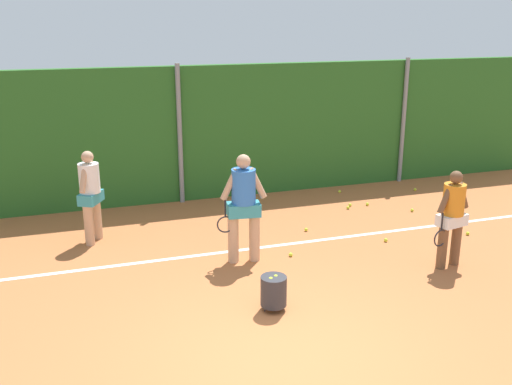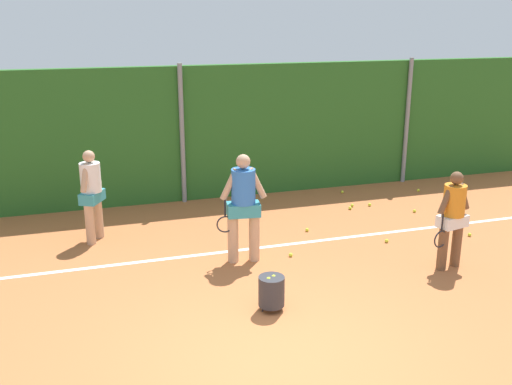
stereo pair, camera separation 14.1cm
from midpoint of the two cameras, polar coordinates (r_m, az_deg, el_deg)
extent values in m
plane|color=#B76638|center=(8.77, -2.06, -9.38)|extent=(28.63, 28.63, 0.00)
cube|color=#286023|center=(12.56, -7.93, 5.61)|extent=(18.61, 0.25, 2.89)
cylinder|color=gray|center=(12.39, -7.79, 5.61)|extent=(0.10, 0.10, 2.96)
cylinder|color=gray|center=(14.32, 13.97, 6.81)|extent=(0.10, 0.10, 2.96)
cube|color=white|center=(10.01, -4.29, -5.94)|extent=(13.60, 0.10, 0.01)
cylinder|color=brown|center=(9.96, 18.59, -4.80)|extent=(0.16, 0.16, 0.70)
cylinder|color=brown|center=(9.73, 17.38, -5.19)|extent=(0.16, 0.16, 0.70)
cube|color=white|center=(9.69, 18.23, -2.56)|extent=(0.51, 0.37, 0.19)
cylinder|color=orange|center=(9.59, 18.42, -0.64)|extent=(0.34, 0.34, 0.50)
sphere|color=brown|center=(9.49, 18.62, 1.43)|extent=(0.20, 0.20, 0.20)
cylinder|color=brown|center=(9.72, 19.20, -0.25)|extent=(0.28, 0.14, 0.47)
cylinder|color=brown|center=(9.44, 17.66, -0.61)|extent=(0.28, 0.14, 0.47)
cylinder|color=black|center=(9.45, 17.36, -2.76)|extent=(0.03, 0.03, 0.28)
torus|color=#26262B|center=(9.54, 17.21, -4.29)|extent=(0.28, 0.09, 0.28)
cylinder|color=tan|center=(9.57, -0.58, -4.45)|extent=(0.18, 0.18, 0.79)
cylinder|color=tan|center=(9.52, -2.67, -4.59)|extent=(0.18, 0.18, 0.79)
cube|color=teal|center=(9.37, -1.64, -1.67)|extent=(0.56, 0.37, 0.21)
cylinder|color=blue|center=(9.25, -1.66, 0.60)|extent=(0.39, 0.39, 0.56)
sphere|color=tan|center=(9.15, -1.69, 3.05)|extent=(0.23, 0.23, 0.23)
cylinder|color=tan|center=(9.28, -0.33, 0.93)|extent=(0.32, 0.13, 0.53)
cylinder|color=tan|center=(9.21, -3.02, 0.78)|extent=(0.32, 0.13, 0.53)
cylinder|color=black|center=(9.27, -3.47, -1.58)|extent=(0.03, 0.03, 0.28)
torus|color=#26262B|center=(9.36, -3.44, -3.15)|extent=(0.28, 0.06, 0.28)
cylinder|color=tan|center=(10.91, -15.66, -2.54)|extent=(0.16, 0.16, 0.73)
cylinder|color=tan|center=(10.64, -16.42, -3.11)|extent=(0.16, 0.16, 0.73)
cube|color=teal|center=(10.63, -16.24, -0.48)|extent=(0.48, 0.56, 0.19)
cylinder|color=white|center=(10.53, -16.40, 1.37)|extent=(0.36, 0.36, 0.52)
sphere|color=tan|center=(10.44, -16.57, 3.35)|extent=(0.21, 0.21, 0.21)
cylinder|color=tan|center=(10.70, -15.93, 1.86)|extent=(0.20, 0.27, 0.50)
cylinder|color=tan|center=(10.35, -16.91, 1.28)|extent=(0.20, 0.27, 0.50)
cylinder|color=#2D2D33|center=(8.05, 1.23, -9.62)|extent=(0.36, 0.36, 0.42)
cylinder|color=#2D2D33|center=(8.21, 2.06, -11.05)|extent=(0.02, 0.02, 0.08)
cylinder|color=#2D2D33|center=(8.13, 0.36, -11.32)|extent=(0.02, 0.02, 0.08)
cylinder|color=#2D2D33|center=(8.27, 0.92, -10.79)|extent=(0.02, 0.02, 0.08)
sphere|color=#CCDB33|center=(8.01, 1.44, -8.27)|extent=(0.07, 0.07, 0.07)
sphere|color=#CCDB33|center=(7.94, 0.94, -8.50)|extent=(0.07, 0.07, 0.07)
sphere|color=#CCDB33|center=(12.42, 14.73, -1.68)|extent=(0.07, 0.07, 0.07)
sphere|color=#CCDB33|center=(13.89, 15.04, 0.28)|extent=(0.07, 0.07, 0.07)
sphere|color=#CCDB33|center=(12.60, 10.54, -1.12)|extent=(0.07, 0.07, 0.07)
sphere|color=#CCDB33|center=(11.42, 19.69, -3.80)|extent=(0.07, 0.07, 0.07)
sphere|color=#CCDB33|center=(10.98, 4.56, -3.64)|extent=(0.07, 0.07, 0.07)
sphere|color=#CCDB33|center=(10.69, 12.22, -4.58)|extent=(0.07, 0.07, 0.07)
sphere|color=#CCDB33|center=(13.40, 7.90, 0.10)|extent=(0.07, 0.07, 0.07)
sphere|color=#CCDB33|center=(12.31, 8.68, -1.47)|extent=(0.07, 0.07, 0.07)
sphere|color=#CCDB33|center=(12.49, 8.88, -1.21)|extent=(0.07, 0.07, 0.07)
sphere|color=#CCDB33|center=(9.86, 3.01, -6.09)|extent=(0.07, 0.07, 0.07)
camera|label=1|loc=(0.07, -90.42, -0.13)|focal=40.84mm
camera|label=2|loc=(0.07, 89.58, 0.13)|focal=40.84mm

